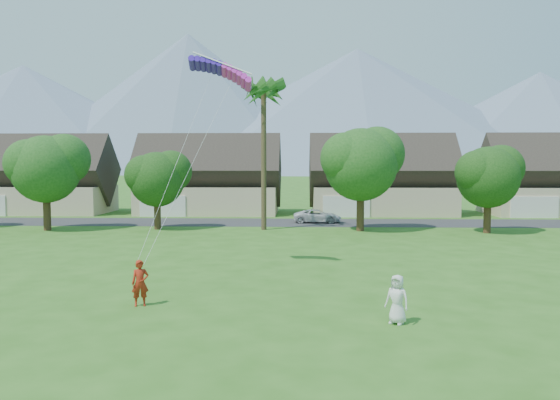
{
  "coord_description": "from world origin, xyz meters",
  "views": [
    {
      "loc": [
        0.93,
        -16.91,
        5.68
      ],
      "look_at": [
        0.0,
        10.0,
        3.8
      ],
      "focal_mm": 35.0,
      "sensor_mm": 36.0,
      "label": 1
    }
  ],
  "objects_px": {
    "kite_flyer": "(140,283)",
    "parafoil_kite": "(222,69)",
    "parked_car": "(317,216)",
    "watcher": "(397,299)"
  },
  "relations": [
    {
      "from": "kite_flyer",
      "to": "parafoil_kite",
      "type": "relative_size",
      "value": 0.54
    },
    {
      "from": "parafoil_kite",
      "to": "parked_car",
      "type": "bearing_deg",
      "value": 77.46
    },
    {
      "from": "watcher",
      "to": "parked_car",
      "type": "bearing_deg",
      "value": 126.56
    },
    {
      "from": "parked_car",
      "to": "parafoil_kite",
      "type": "relative_size",
      "value": 1.32
    },
    {
      "from": "kite_flyer",
      "to": "watcher",
      "type": "bearing_deg",
      "value": -29.84
    },
    {
      "from": "watcher",
      "to": "parafoil_kite",
      "type": "relative_size",
      "value": 0.52
    },
    {
      "from": "parked_car",
      "to": "parafoil_kite",
      "type": "bearing_deg",
      "value": 168.24
    },
    {
      "from": "kite_flyer",
      "to": "parafoil_kite",
      "type": "bearing_deg",
      "value": 54.57
    },
    {
      "from": "kite_flyer",
      "to": "parked_car",
      "type": "relative_size",
      "value": 0.41
    },
    {
      "from": "kite_flyer",
      "to": "watcher",
      "type": "relative_size",
      "value": 1.05
    }
  ]
}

